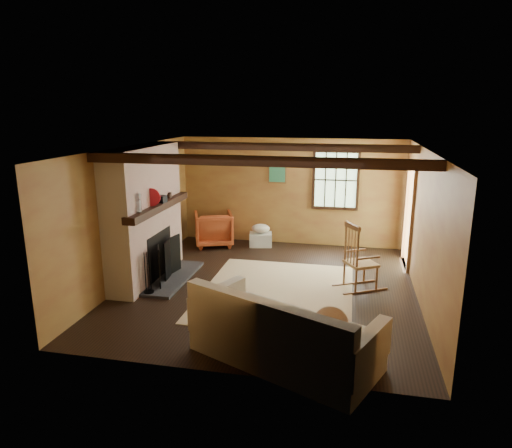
% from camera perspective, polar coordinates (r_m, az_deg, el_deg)
% --- Properties ---
extents(ground, '(5.50, 5.50, 0.00)m').
position_cam_1_polar(ground, '(8.07, 1.50, -7.83)').
color(ground, black).
rests_on(ground, ground).
extents(room_envelope, '(5.02, 5.52, 2.44)m').
position_cam_1_polar(room_envelope, '(7.82, 3.51, 3.93)').
color(room_envelope, olive).
rests_on(room_envelope, ground).
extents(fireplace, '(1.02, 2.30, 2.40)m').
position_cam_1_polar(fireplace, '(8.40, -13.56, 0.57)').
color(fireplace, brown).
rests_on(fireplace, ground).
extents(rug, '(2.50, 3.00, 0.01)m').
position_cam_1_polar(rug, '(7.86, 2.68, -8.45)').
color(rug, '#CFB78A').
rests_on(rug, ground).
extents(rocking_chair, '(0.96, 0.81, 1.18)m').
position_cam_1_polar(rocking_chair, '(8.02, 12.73, -4.56)').
color(rocking_chair, tan).
rests_on(rocking_chair, ground).
extents(sofa, '(2.52, 1.88, 0.93)m').
position_cam_1_polar(sofa, '(5.73, 3.28, -13.95)').
color(sofa, beige).
rests_on(sofa, ground).
extents(firewood_pile, '(0.67, 0.12, 0.24)m').
position_cam_1_polar(firewood_pile, '(10.67, -5.72, -1.63)').
color(firewood_pile, brown).
rests_on(firewood_pile, ground).
extents(laundry_basket, '(0.56, 0.47, 0.30)m').
position_cam_1_polar(laundry_basket, '(10.33, 0.58, -1.94)').
color(laundry_basket, silver).
rests_on(laundry_basket, ground).
extents(basket_pillow, '(0.43, 0.35, 0.21)m').
position_cam_1_polar(basket_pillow, '(10.26, 0.59, -0.58)').
color(basket_pillow, beige).
rests_on(basket_pillow, laundry_basket).
extents(armchair, '(1.07, 1.08, 0.77)m').
position_cam_1_polar(armchair, '(10.37, -5.30, -0.59)').
color(armchair, '#BF6026').
rests_on(armchair, ground).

